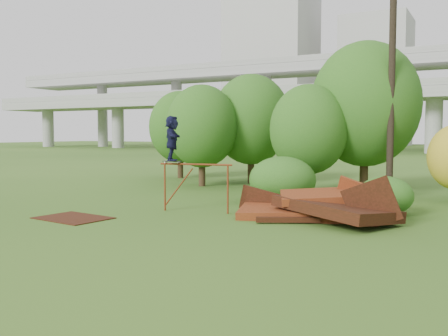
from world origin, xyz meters
The scene contains 17 objects.
ground centered at (0.00, 0.00, 0.00)m, with size 240.00×240.00×0.00m, color #2D5116.
scrap_pile centered at (1.97, 3.01, 0.38)m, with size 5.62×3.49×1.78m.
grind_rail centered at (-2.16, 2.47, 1.22)m, with size 2.59×0.53×1.68m.
skateboard centered at (-3.02, 2.32, 1.74)m, with size 0.70×0.30×0.07m.
skater centered at (-3.02, 2.32, 2.54)m, with size 1.46×0.46×1.57m, color #151638.
flat_plate centered at (-4.94, -0.49, 0.01)m, with size 2.26×1.62×0.03m, color #36180B.
tree_0 centered at (-6.28, 9.86, 3.07)m, with size 3.68×3.68×5.20m.
tree_1 centered at (-4.69, 12.39, 3.45)m, with size 4.24×4.24×5.90m.
tree_2 centered at (-0.34, 9.06, 2.88)m, with size 3.46×3.46×4.88m.
tree_3 centered at (1.63, 11.19, 4.04)m, with size 4.98×4.98×6.91m.
tree_6 centered at (-9.83, 13.27, 3.09)m, with size 3.77×3.77×5.27m.
shrub_left centered at (-0.37, 6.01, 0.91)m, with size 2.63×2.43×1.82m, color #194913.
shrub_right centered at (3.72, 4.92, 0.65)m, with size 1.83×1.68×1.29m, color #194913.
utility_pole centered at (3.08, 9.38, 5.55)m, with size 1.40×0.28×10.94m.
freeway_overpass centered at (0.00, 62.92, 10.32)m, with size 160.00×15.00×13.70m.
building_left centered at (-38.00, 95.00, 17.50)m, with size 18.00×16.00×35.00m, color #9E9E99.
building_right centered at (-16.00, 102.00, 14.00)m, with size 14.00×14.00×28.00m, color #9E9E99.
Camera 1 is at (6.74, -12.12, 2.72)m, focal length 40.00 mm.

